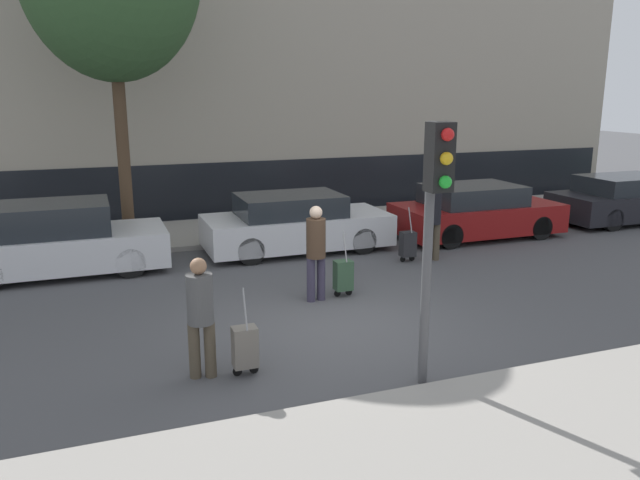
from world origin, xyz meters
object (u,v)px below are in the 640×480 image
Objects in this scene: parked_car_0 at (58,241)px; trolley_right at (408,244)px; pedestrian_left at (200,311)px; parked_car_1 at (295,224)px; trolley_center at (343,275)px; parked_car_2 at (476,212)px; traffic_light at (435,202)px; trolley_left at (245,347)px; pedestrian_right at (433,215)px; pedestrian_center at (316,248)px; parked_car_3 at (628,200)px.

trolley_right is (7.06, -1.69, -0.29)m from parked_car_0.
pedestrian_left is at bearing -71.77° from parked_car_0.
trolley_center is (-0.21, -3.43, -0.24)m from parked_car_1.
parked_car_2 is 1.26× the size of traffic_light.
pedestrian_left is 1.34× the size of trolley_center.
trolley_left is 6.63m from pedestrian_right.
trolley_right is (5.17, 4.06, -0.52)m from pedestrian_left.
trolley_left is (0.54, -0.13, -0.52)m from pedestrian_left.
pedestrian_center reaches higher than parked_car_2.
parked_car_3 is (5.10, 0.10, -0.01)m from parked_car_2.
parked_car_3 is 14.20m from pedestrian_left.
parked_car_3 is at bearing 11.66° from trolley_right.
traffic_light reaches higher than parked_car_1.
pedestrian_right reaches higher than trolley_right.
pedestrian_right reaches higher than trolley_left.
traffic_light is at bearing -94.59° from parked_car_1.
pedestrian_right is (3.29, 1.63, 0.04)m from pedestrian_center.
trolley_center is 0.36× the size of traffic_light.
pedestrian_left is (-13.01, -5.68, 0.29)m from parked_car_3.
trolley_left is 3.08m from traffic_light.
pedestrian_center is at bearing -38.39° from parked_car_0.
pedestrian_left reaches higher than trolley_left.
parked_car_3 is at bearing 1.16° from parked_car_2.
parked_car_3 is at bearing -169.00° from pedestrian_center.
pedestrian_center is 1.42× the size of trolley_center.
parked_car_1 is 2.67m from trolley_right.
trolley_left is at bearing -131.57° from pedestrian_right.
pedestrian_right reaches higher than parked_car_3.
trolley_left is 6.25m from trolley_right.
traffic_light reaches higher than parked_car_2.
trolley_left is at bearing -142.25° from parked_car_2.
parked_car_2 is at bearing 46.37° from pedestrian_right.
parked_car_0 reaches higher than trolley_left.
pedestrian_right is at bearing 29.79° from trolley_center.
pedestrian_center is 1.42× the size of trolley_right.
trolley_right is at bearing -151.02° from parked_car_2.
trolley_center is (-4.94, -3.18, -0.24)m from parked_car_2.
traffic_light reaches higher than parked_car_3.
trolley_left is at bearing 179.95° from pedestrian_left.
parked_car_0 is at bearing 179.74° from parked_car_3.
parked_car_1 reaches higher than trolley_left.
pedestrian_center reaches higher than trolley_right.
parked_car_2 is 3.46× the size of trolley_center.
parked_car_2 is (4.73, -0.24, 0.00)m from parked_car_1.
parked_car_1 is at bearing 138.59° from trolley_right.
parked_car_3 is 7.51m from pedestrian_right.
parked_car_1 is at bearing 85.41° from traffic_light.
parked_car_1 is at bearing 66.06° from trolley_left.
trolley_center is at bearing -34.62° from parked_car_0.
parked_car_0 is 9.80m from parked_car_2.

